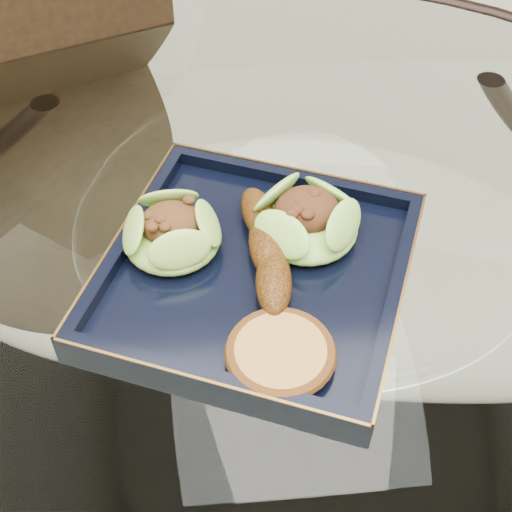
{
  "coord_description": "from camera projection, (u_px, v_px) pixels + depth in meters",
  "views": [
    {
      "loc": [
        -0.09,
        -0.47,
        1.27
      ],
      "look_at": [
        -0.05,
        -0.04,
        0.8
      ],
      "focal_mm": 50.0,
      "sensor_mm": 36.0,
      "label": 1
    }
  ],
  "objects": [
    {
      "name": "lettuce_wrap_right",
      "position": [
        307.0,
        222.0,
        0.67
      ],
      "size": [
        0.13,
        0.13,
        0.04
      ],
      "primitive_type": "ellipsoid",
      "rotation": [
        0.0,
        0.0,
        0.41
      ],
      "color": "#4D8D29",
      "rests_on": "navy_plate"
    },
    {
      "name": "lettuce_wrap_left",
      "position": [
        172.0,
        235.0,
        0.66
      ],
      "size": [
        0.11,
        0.11,
        0.03
      ],
      "primitive_type": "ellipsoid",
      "rotation": [
        0.0,
        0.0,
        -0.3
      ],
      "color": "#62992C",
      "rests_on": "navy_plate"
    },
    {
      "name": "dining_chair",
      "position": [
        89.0,
        227.0,
        1.06
      ],
      "size": [
        0.52,
        0.52,
        0.94
      ],
      "rotation": [
        0.0,
        0.0,
        0.35
      ],
      "color": "black",
      "rests_on": "ground"
    },
    {
      "name": "dining_table",
      "position": [
        296.0,
        349.0,
        0.82
      ],
      "size": [
        1.13,
        1.13,
        0.77
      ],
      "color": "white",
      "rests_on": "ground"
    },
    {
      "name": "navy_plate",
      "position": [
        256.0,
        278.0,
        0.66
      ],
      "size": [
        0.35,
        0.35,
        0.02
      ],
      "primitive_type": "cube",
      "rotation": [
        0.0,
        0.0,
        -0.4
      ],
      "color": "black",
      "rests_on": "dining_table"
    },
    {
      "name": "roasted_plantain",
      "position": [
        267.0,
        247.0,
        0.66
      ],
      "size": [
        0.04,
        0.15,
        0.03
      ],
      "primitive_type": "ellipsoid",
      "rotation": [
        0.0,
        0.0,
        1.62
      ],
      "color": "#5C3109",
      "rests_on": "navy_plate"
    },
    {
      "name": "crumb_patty",
      "position": [
        280.0,
        354.0,
        0.58
      ],
      "size": [
        0.1,
        0.1,
        0.02
      ],
      "primitive_type": "cylinder",
      "rotation": [
        0.0,
        0.0,
        -0.25
      ],
      "color": "#AF823A",
      "rests_on": "navy_plate"
    }
  ]
}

